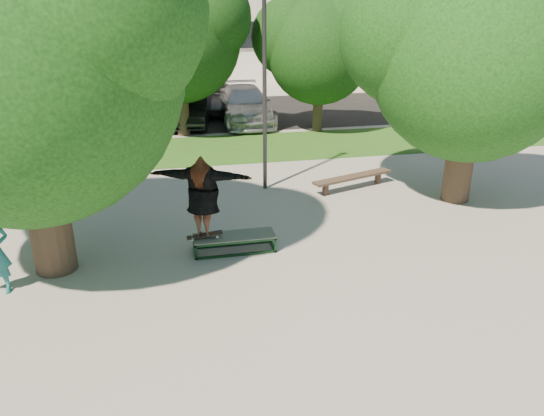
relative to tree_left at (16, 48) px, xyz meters
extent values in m
plane|color=gray|center=(4.29, -1.09, -4.42)|extent=(120.00, 120.00, 0.00)
cube|color=#274D16|center=(5.29, 8.41, -4.41)|extent=(30.00, 4.00, 0.02)
cube|color=black|center=(4.29, 14.91, -4.42)|extent=(40.00, 8.00, 0.01)
cylinder|color=#38281E|center=(0.09, -0.09, -2.82)|extent=(0.84, 0.84, 3.20)
sphere|color=#0E330E|center=(0.09, -0.09, -0.35)|extent=(5.80, 5.80, 5.80)
sphere|color=#0E330E|center=(1.40, -0.67, 0.66)|extent=(4.06, 4.06, 4.06)
cylinder|color=#38281E|center=(10.29, 1.91, -2.92)|extent=(0.76, 0.76, 3.00)
sphere|color=#0E330E|center=(10.29, 1.91, -0.64)|extent=(5.20, 5.20, 5.20)
sphere|color=#0E330E|center=(8.99, 2.69, 0.01)|extent=(3.90, 3.90, 3.90)
sphere|color=#0E330E|center=(11.46, 1.39, 0.27)|extent=(3.64, 3.64, 3.64)
cylinder|color=#38281E|center=(-2.21, 9.91, -3.02)|extent=(0.44, 0.44, 2.80)
sphere|color=black|center=(-2.21, 9.91, -0.96)|extent=(4.40, 4.40, 4.40)
sphere|color=black|center=(-1.22, 9.47, -0.19)|extent=(3.08, 3.08, 3.08)
cylinder|color=#38281E|center=(3.29, 10.91, -2.92)|extent=(0.50, 0.50, 3.00)
sphere|color=black|center=(3.29, 10.91, -0.70)|extent=(4.80, 4.80, 4.80)
sphere|color=black|center=(2.09, 11.63, -0.10)|extent=(3.60, 3.60, 3.60)
sphere|color=black|center=(4.37, 10.43, 0.14)|extent=(3.36, 3.36, 3.36)
cylinder|color=#38281E|center=(8.79, 10.41, -3.12)|extent=(0.40, 0.40, 2.60)
sphere|color=black|center=(8.79, 10.41, -1.19)|extent=(4.20, 4.20, 4.20)
sphere|color=black|center=(7.74, 11.04, -0.67)|extent=(3.15, 3.15, 3.15)
sphere|color=black|center=(9.74, 9.99, -0.46)|extent=(2.94, 2.94, 2.94)
cylinder|color=#2D2D30|center=(5.29, 3.91, -1.42)|extent=(0.12, 0.12, 6.00)
cube|color=black|center=(2.29, 23.85, -1.42)|extent=(27.60, 0.12, 1.60)
cube|color=beige|center=(22.29, 20.91, -0.42)|extent=(15.00, 10.00, 8.00)
cube|color=#475147|center=(3.83, -0.01, -4.06)|extent=(1.80, 0.60, 0.03)
cylinder|color=white|center=(2.91, -0.09, -4.02)|extent=(0.06, 0.03, 0.06)
cylinder|color=white|center=(2.91, 0.07, -4.02)|extent=(0.06, 0.03, 0.06)
cylinder|color=white|center=(3.45, -0.09, -4.02)|extent=(0.06, 0.03, 0.06)
cylinder|color=white|center=(3.45, 0.07, -4.02)|extent=(0.06, 0.03, 0.06)
cube|color=black|center=(3.18, -0.01, -3.98)|extent=(0.78, 0.20, 0.10)
imported|color=brown|center=(3.18, -0.01, -3.08)|extent=(2.25, 1.38, 1.78)
cube|color=#453529|center=(6.87, 3.00, -4.24)|extent=(0.17, 0.17, 0.35)
cube|color=#453529|center=(8.72, 3.63, -4.24)|extent=(0.17, 0.17, 0.35)
cube|color=#453529|center=(7.79, 3.32, -4.05)|extent=(2.63, 1.20, 0.07)
imported|color=#B8B8BD|center=(-0.85, 12.70, -3.76)|extent=(1.74, 3.95, 1.32)
imported|color=black|center=(3.79, 12.66, -3.75)|extent=(2.12, 4.28, 1.35)
imported|color=#505054|center=(5.09, 15.41, -3.78)|extent=(2.92, 4.92, 1.28)
imported|color=silver|center=(6.11, 12.76, -3.65)|extent=(2.22, 5.35, 1.55)
camera|label=1|loc=(2.47, -10.58, 0.88)|focal=35.00mm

